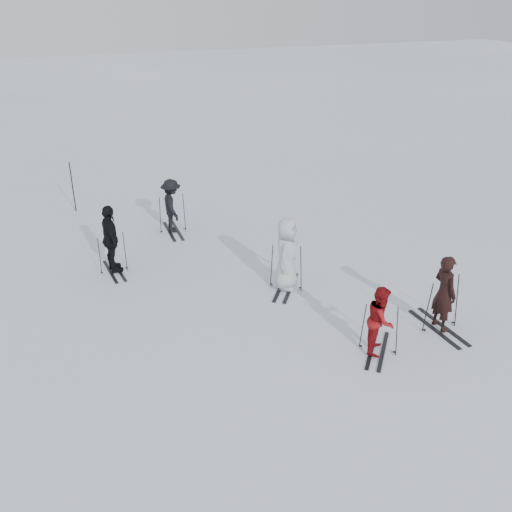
{
  "coord_description": "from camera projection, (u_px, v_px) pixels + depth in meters",
  "views": [
    {
      "loc": [
        -4.87,
        -11.24,
        7.28
      ],
      "look_at": [
        0.0,
        1.0,
        1.0
      ],
      "focal_mm": 40.0,
      "sensor_mm": 36.0,
      "label": 1
    }
  ],
  "objects": [
    {
      "name": "skier_red",
      "position": [
        381.0,
        321.0,
        12.21
      ],
      "size": [
        0.93,
        0.95,
        1.55
      ],
      "primitive_type": "imported",
      "rotation": [
        0.0,
        0.0,
        0.88
      ],
      "color": "maroon",
      "rests_on": "ground"
    },
    {
      "name": "skier_near_dark",
      "position": [
        444.0,
        294.0,
        12.97
      ],
      "size": [
        0.45,
        0.68,
        1.84
      ],
      "primitive_type": "imported",
      "rotation": [
        0.0,
        0.0,
        1.59
      ],
      "color": "black",
      "rests_on": "ground"
    },
    {
      "name": "skier_uphill_left",
      "position": [
        111.0,
        240.0,
        15.6
      ],
      "size": [
        0.56,
        1.16,
        1.93
      ],
      "primitive_type": "imported",
      "rotation": [
        0.0,
        0.0,
        1.65
      ],
      "color": "black",
      "rests_on": "ground"
    },
    {
      "name": "skier_uphill_far",
      "position": [
        172.0,
        206.0,
        18.24
      ],
      "size": [
        0.68,
        1.14,
        1.73
      ],
      "primitive_type": "imported",
      "rotation": [
        0.0,
        0.0,
        1.53
      ],
      "color": "black",
      "rests_on": "ground"
    },
    {
      "name": "skis_red",
      "position": [
        380.0,
        328.0,
        12.29
      ],
      "size": [
        1.8,
        1.7,
        1.19
      ],
      "primitive_type": null,
      "rotation": [
        0.0,
        0.0,
        0.88
      ],
      "color": "black",
      "rests_on": "ground"
    },
    {
      "name": "piste_marker",
      "position": [
        73.0,
        187.0,
        19.91
      ],
      "size": [
        0.04,
        0.04,
        1.79
      ],
      "primitive_type": "cylinder",
      "rotation": [
        0.0,
        0.0,
        0.07
      ],
      "color": "black",
      "rests_on": "ground"
    },
    {
      "name": "skis_uphill_left",
      "position": [
        112.0,
        253.0,
        15.77
      ],
      "size": [
        1.63,
        0.96,
        1.15
      ],
      "primitive_type": null,
      "rotation": [
        0.0,
        0.0,
        1.65
      ],
      "color": "black",
      "rests_on": "ground"
    },
    {
      "name": "skier_grey",
      "position": [
        287.0,
        255.0,
        14.73
      ],
      "size": [
        1.06,
        1.13,
        1.94
      ],
      "primitive_type": "imported",
      "rotation": [
        0.0,
        0.0,
        0.94
      ],
      "color": "silver",
      "rests_on": "ground"
    },
    {
      "name": "skis_near_dark",
      "position": [
        443.0,
        303.0,
        13.07
      ],
      "size": [
        1.88,
        1.03,
        1.36
      ],
      "primitive_type": null,
      "rotation": [
        0.0,
        0.0,
        1.59
      ],
      "color": "black",
      "rests_on": "ground"
    },
    {
      "name": "ground",
      "position": [
        271.0,
        308.0,
        14.19
      ],
      "size": [
        120.0,
        120.0,
        0.0
      ],
      "primitive_type": "plane",
      "color": "silver",
      "rests_on": "ground"
    },
    {
      "name": "skis_grey",
      "position": [
        286.0,
        266.0,
        14.87
      ],
      "size": [
        1.96,
        1.78,
        1.28
      ],
      "primitive_type": null,
      "rotation": [
        0.0,
        0.0,
        0.94
      ],
      "color": "black",
      "rests_on": "ground"
    },
    {
      "name": "skis_uphill_far",
      "position": [
        172.0,
        213.0,
        18.34
      ],
      "size": [
        1.79,
        0.99,
        1.28
      ],
      "primitive_type": null,
      "rotation": [
        0.0,
        0.0,
        1.53
      ],
      "color": "black",
      "rests_on": "ground"
    }
  ]
}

